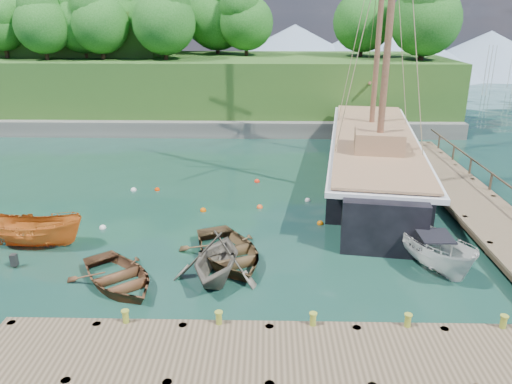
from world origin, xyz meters
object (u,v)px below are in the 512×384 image
Objects in this scene: rowboat_0 at (119,285)px; cabin_boat_white at (431,267)px; motorboat_orange at (39,246)px; schooner at (373,160)px; rowboat_1 at (217,278)px; rowboat_2 at (228,260)px.

cabin_boat_white is (12.61, 1.75, 0.00)m from rowboat_0.
motorboat_orange is 19.90m from schooner.
rowboat_1 is 0.90× the size of motorboat_orange.
rowboat_2 is 1.13× the size of motorboat_orange.
cabin_boat_white is at bearing -92.68° from motorboat_orange.
rowboat_1 is at bearing -105.47° from motorboat_orange.
rowboat_2 is at bearing -12.10° from rowboat_0.
schooner is at bearing 64.99° from rowboat_1.
schooner is (8.63, 12.97, 1.17)m from rowboat_1.
rowboat_1 is 0.85× the size of cabin_boat_white.
rowboat_1 is 15.63m from schooner.
motorboat_orange is at bearing 170.74° from rowboat_1.
rowboat_0 is 0.88× the size of rowboat_2.
motorboat_orange reaches higher than rowboat_0.
cabin_boat_white is at bearing -26.29° from rowboat_2.
motorboat_orange reaches higher than rowboat_2.
rowboat_1 is 8.92m from cabin_boat_white.
rowboat_2 is (0.35, 1.55, 0.00)m from rowboat_1.
schooner reaches higher than rowboat_2.
cabin_boat_white reaches higher than rowboat_0.
rowboat_0 is at bearing -123.04° from motorboat_orange.
motorboat_orange is 0.15× the size of schooner.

